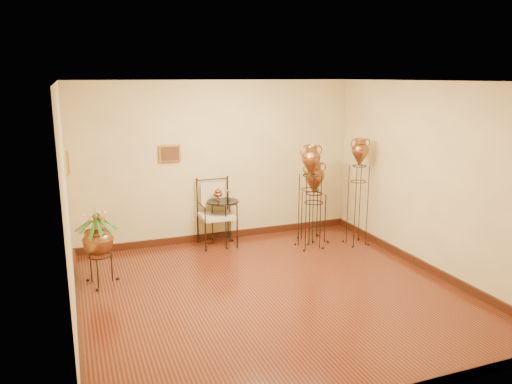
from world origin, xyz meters
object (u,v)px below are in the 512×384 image
object	(u,v)px
planter_urn	(98,238)
armchair	(217,213)
side_table	(223,222)
amphora_tall	(358,191)
amphora_mid	(310,196)

from	to	relation	value
planter_urn	armchair	bearing A→B (deg)	26.60
planter_urn	side_table	xyz separation A→B (m)	(2.11, 1.01, -0.27)
amphora_tall	armchair	distance (m)	2.45
amphora_tall	amphora_mid	distance (m)	0.86
amphora_mid	amphora_tall	bearing A→B (deg)	-9.16
armchair	side_table	xyz separation A→B (m)	(0.10, 0.00, -0.16)
amphora_mid	armchair	world-z (taller)	amphora_mid
armchair	side_table	size ratio (longest dim) A/B	1.15
armchair	side_table	world-z (taller)	armchair
planter_urn	armchair	distance (m)	2.25
armchair	side_table	distance (m)	0.19
amphora_tall	armchair	bearing A→B (deg)	161.35
amphora_tall	planter_urn	distance (m)	4.31
amphora_tall	armchair	world-z (taller)	amphora_tall
amphora_tall	side_table	size ratio (longest dim) A/B	1.88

